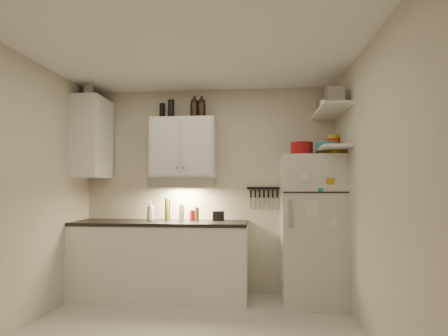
{
  "coord_description": "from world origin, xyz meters",
  "views": [
    {
      "loc": [
        0.63,
        -3.28,
        1.34
      ],
      "look_at": [
        0.25,
        0.9,
        1.55
      ],
      "focal_mm": 30.0,
      "sensor_mm": 36.0,
      "label": 1
    }
  ],
  "objects": [
    {
      "name": "shelf_hi",
      "position": [
        1.45,
        1.02,
        2.2
      ],
      "size": [
        0.3,
        0.95,
        0.03
      ],
      "primitive_type": "cube",
      "color": "white",
      "rests_on": "right_wall"
    },
    {
      "name": "back_wall",
      "position": [
        0.0,
        1.51,
        1.3
      ],
      "size": [
        3.2,
        0.02,
        2.6
      ],
      "primitive_type": "cube",
      "color": "beige",
      "rests_on": "ground"
    },
    {
      "name": "plates",
      "position": [
        1.4,
        0.96,
        1.8
      ],
      "size": [
        0.28,
        0.28,
        0.06
      ],
      "primitive_type": "cylinder",
      "rotation": [
        0.0,
        0.0,
        0.25
      ],
      "color": "teal",
      "rests_on": "shelf_lo"
    },
    {
      "name": "growler_a",
      "position": [
        -0.16,
        1.28,
        2.32
      ],
      "size": [
        0.12,
        0.12,
        0.25
      ],
      "primitive_type": null,
      "rotation": [
        0.0,
        0.0,
        -0.16
      ],
      "color": "black",
      "rests_on": "upper_cabinet"
    },
    {
      "name": "vinegar_bottle",
      "position": [
        -0.48,
        1.25,
        1.05
      ],
      "size": [
        0.07,
        0.07,
        0.26
      ],
      "primitive_type": "cylinder",
      "rotation": [
        0.0,
        0.0,
        0.4
      ],
      "color": "black",
      "rests_on": "countertop"
    },
    {
      "name": "caddy",
      "position": [
        0.14,
        1.33,
        0.98
      ],
      "size": [
        0.14,
        0.1,
        0.12
      ],
      "primitive_type": "cube",
      "rotation": [
        0.0,
        0.0,
        0.01
      ],
      "color": "black",
      "rests_on": "countertop"
    },
    {
      "name": "knife_strip",
      "position": [
        0.7,
        1.49,
        1.32
      ],
      "size": [
        0.42,
        0.02,
        0.03
      ],
      "primitive_type": "cube",
      "color": "black",
      "rests_on": "back_wall"
    },
    {
      "name": "side_jar",
      "position": [
        -1.49,
        1.19,
        2.54
      ],
      "size": [
        0.14,
        0.14,
        0.17
      ],
      "primitive_type": "cylinder",
      "rotation": [
        0.0,
        0.0,
        0.09
      ],
      "color": "silver",
      "rests_on": "side_cabinet"
    },
    {
      "name": "countertop",
      "position": [
        -0.55,
        1.2,
        0.9
      ],
      "size": [
        2.1,
        0.62,
        0.04
      ],
      "primitive_type": "cube",
      "color": "black",
      "rests_on": "base_cabinet"
    },
    {
      "name": "right_wall",
      "position": [
        1.61,
        0.0,
        1.3
      ],
      "size": [
        0.02,
        3.0,
        2.6
      ],
      "primitive_type": "cube",
      "color": "beige",
      "rests_on": "ground"
    },
    {
      "name": "clear_bottle",
      "position": [
        -0.29,
        1.2,
        1.02
      ],
      "size": [
        0.08,
        0.08,
        0.21
      ],
      "primitive_type": "cylinder",
      "rotation": [
        0.0,
        0.0,
        -0.24
      ],
      "color": "silver",
      "rests_on": "countertop"
    },
    {
      "name": "stock_pot",
      "position": [
        1.48,
        1.38,
        2.3
      ],
      "size": [
        0.25,
        0.25,
        0.17
      ],
      "primitive_type": "cylinder",
      "rotation": [
        0.0,
        0.0,
        0.01
      ],
      "color": "silver",
      "rests_on": "shelf_hi"
    },
    {
      "name": "spice_jar",
      "position": [
        1.34,
        1.17,
        1.74
      ],
      "size": [
        0.06,
        0.06,
        0.09
      ],
      "primitive_type": "cylinder",
      "rotation": [
        0.0,
        0.0,
        0.24
      ],
      "color": "silver",
      "rests_on": "fridge"
    },
    {
      "name": "thermos_a",
      "position": [
        -0.45,
        1.3,
        2.31
      ],
      "size": [
        0.09,
        0.09,
        0.23
      ],
      "primitive_type": "cylinder",
      "rotation": [
        0.0,
        0.0,
        0.11
      ],
      "color": "black",
      "rests_on": "upper_cabinet"
    },
    {
      "name": "left_wall",
      "position": [
        -1.61,
        0.0,
        1.3
      ],
      "size": [
        0.02,
        3.0,
        2.6
      ],
      "primitive_type": "cube",
      "color": "beige",
      "rests_on": "ground"
    },
    {
      "name": "shelf_lo",
      "position": [
        1.45,
        1.02,
        1.76
      ],
      "size": [
        0.3,
        0.95,
        0.03
      ],
      "primitive_type": "cube",
      "color": "white",
      "rests_on": "right_wall"
    },
    {
      "name": "upper_cabinet",
      "position": [
        -0.3,
        1.33,
        1.83
      ],
      "size": [
        0.8,
        0.33,
        0.75
      ],
      "primitive_type": "cube",
      "color": "white",
      "rests_on": "back_wall"
    },
    {
      "name": "bowl_teal",
      "position": [
        1.49,
        1.29,
        1.82
      ],
      "size": [
        0.21,
        0.21,
        0.09
      ],
      "primitive_type": "cylinder",
      "color": "teal",
      "rests_on": "shelf_lo"
    },
    {
      "name": "base_cabinet",
      "position": [
        -0.55,
        1.2,
        0.44
      ],
      "size": [
        2.1,
        0.6,
        0.88
      ],
      "primitive_type": "cube",
      "color": "white",
      "rests_on": "floor"
    },
    {
      "name": "growler_b",
      "position": [
        -0.06,
        1.27,
        2.32
      ],
      "size": [
        0.13,
        0.13,
        0.24
      ],
      "primitive_type": null,
      "rotation": [
        0.0,
        0.0,
        0.35
      ],
      "color": "black",
      "rests_on": "upper_cabinet"
    },
    {
      "name": "red_jar",
      "position": [
        -0.17,
        1.27,
        0.99
      ],
      "size": [
        0.09,
        0.09,
        0.13
      ],
      "primitive_type": "cylinder",
      "rotation": [
        0.0,
        0.0,
        0.42
      ],
      "color": "maroon",
      "rests_on": "countertop"
    },
    {
      "name": "oil_bottle",
      "position": [
        -0.48,
        1.21,
        1.06
      ],
      "size": [
        0.05,
        0.05,
        0.28
      ],
      "primitive_type": "cylinder",
      "rotation": [
        0.0,
        0.0,
        -0.03
      ],
      "color": "#4A5F17",
      "rests_on": "countertop"
    },
    {
      "name": "dutch_oven",
      "position": [
        1.13,
        1.06,
        1.77
      ],
      "size": [
        0.3,
        0.3,
        0.15
      ],
      "primitive_type": "cylinder",
      "rotation": [
        0.0,
        0.0,
        -0.22
      ],
      "color": "maroon",
      "rests_on": "fridge"
    },
    {
      "name": "ceiling",
      "position": [
        0.0,
        0.0,
        2.61
      ],
      "size": [
        3.2,
        3.0,
        0.02
      ],
      "primitive_type": "cube",
      "color": "white",
      "rests_on": "ground"
    },
    {
      "name": "tin_b",
      "position": [
        1.44,
        0.73,
        2.3
      ],
      "size": [
        0.18,
        0.18,
        0.17
      ],
      "primitive_type": "cube",
      "rotation": [
        0.0,
        0.0,
        0.05
      ],
      "color": "#AAAAAD",
      "rests_on": "shelf_hi"
    },
    {
      "name": "range_hood",
      "position": [
        -0.3,
        1.27,
        1.39
      ],
      "size": [
        0.76,
        0.46,
        0.12
      ],
      "primitive_type": "cube",
      "color": "silver",
      "rests_on": "back_wall"
    },
    {
      "name": "bowl_orange",
      "position": [
        1.54,
        1.28,
        1.89
      ],
      "size": [
        0.17,
        0.17,
        0.05
      ],
      "primitive_type": "cylinder",
      "color": "red",
      "rests_on": "bowl_teal"
    },
    {
      "name": "thermos_b",
      "position": [
        -0.59,
        1.38,
        2.3
      ],
      "size": [
        0.07,
        0.07,
        0.21
      ],
      "primitive_type": "cylinder",
      "rotation": [
        0.0,
        0.0,
        -0.05
      ],
      "color": "black",
      "rests_on": "upper_cabinet"
    },
    {
      "name": "fridge",
      "position": [
        1.25,
        1.16,
        0.85
      ],
      "size": [
        0.7,
        0.68,
        1.7
      ],
      "primitive_type": "cube",
      "color": "silver",
      "rests_on": "floor"
    },
    {
      "name": "pepper_mill",
      "position": [
        -0.12,
        1.26,
        1.0
      ],
      "size": [
        0.07,
        0.07,
        0.17
      ],
      "primitive_type": "cylinder",
      "rotation": [
        0.0,
        0.0,
        -0.37
      ],
      "color": "brown",
      "rests_on": "countertop"
    },
    {
      "name": "book_stack",
      "position": [
        1.52,
        1.04,
        1.75
      ],
      "size": [
        0.3,
        0.34,
        0.1
      ],
      "primitive_type": "cube",
      "rotation": [
        0.0,
        0.0,
        0.29
      ],
      "color": "gold",
      "rests_on": "fridge"
    },
    {
      "name": "side_cabinet",
      "position": [
        -1.44,
        1.2,
        1.95
      ],
      "size": [
        0.33,
        0.55,
        1.0
      ],
      "primitive_type": "cube",
      "color": "white",
      "rests_on": "left_wall"
    },
    {
      "name": "soap_bottle",
      "position": [
        -0.68,
        1.21,
        1.06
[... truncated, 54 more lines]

